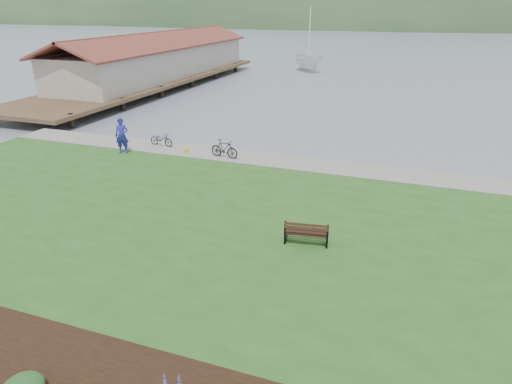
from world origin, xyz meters
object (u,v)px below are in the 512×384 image
at_px(sailboat, 308,71).
at_px(person, 122,133).
at_px(bicycle_a, 161,139).
at_px(park_bench, 306,233).

bearing_deg(sailboat, person, -133.19).
distance_m(bicycle_a, sailboat, 36.34).
distance_m(park_bench, sailboat, 46.22).
distance_m(person, sailboat, 38.27).
bearing_deg(person, bicycle_a, 36.88).
height_order(park_bench, bicycle_a, park_bench).
relative_size(park_bench, person, 0.67).
bearing_deg(park_bench, sailboat, 95.26).
xyz_separation_m(park_bench, person, (-12.03, 6.65, 0.70)).
xyz_separation_m(park_bench, sailboat, (-11.05, 44.88, -0.85)).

